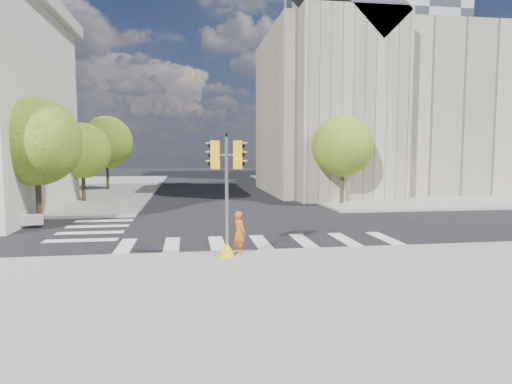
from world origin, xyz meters
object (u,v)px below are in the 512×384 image
(lamp_near, at_px, (332,140))
(lamp_far, at_px, (291,143))
(photographer, at_px, (239,233))
(traffic_signal, at_px, (227,205))

(lamp_near, height_order, lamp_far, same)
(lamp_near, relative_size, photographer, 5.36)
(lamp_near, xyz_separation_m, traffic_signal, (-9.73, -18.86, -2.68))
(lamp_far, relative_size, photographer, 5.36)
(traffic_signal, bearing_deg, lamp_far, 83.53)
(traffic_signal, bearing_deg, lamp_near, 72.74)
(photographer, bearing_deg, traffic_signal, 86.39)
(lamp_far, relative_size, traffic_signal, 1.94)
(lamp_near, height_order, photographer, lamp_near)
(lamp_near, distance_m, traffic_signal, 21.39)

